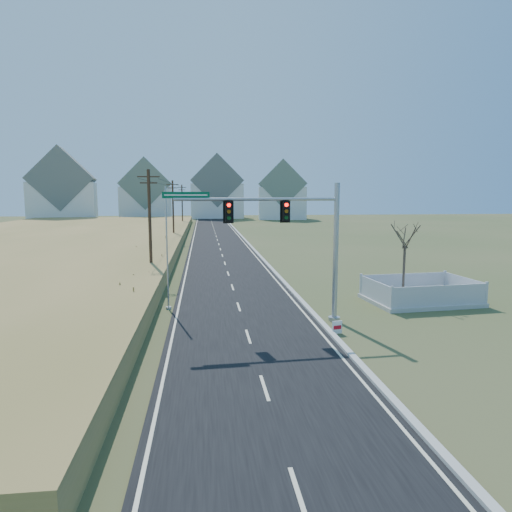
# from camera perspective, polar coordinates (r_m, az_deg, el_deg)

# --- Properties ---
(ground) EXTENTS (260.00, 260.00, 0.00)m
(ground) POSITION_cam_1_polar(r_m,az_deg,el_deg) (24.61, -1.45, -8.75)
(ground) COLOR #3E4E25
(ground) RESTS_ON ground
(road) EXTENTS (8.00, 180.00, 0.06)m
(road) POSITION_cam_1_polar(r_m,az_deg,el_deg) (73.87, -4.95, 2.30)
(road) COLOR black
(road) RESTS_ON ground
(curb) EXTENTS (0.30, 180.00, 0.18)m
(curb) POSITION_cam_1_polar(r_m,az_deg,el_deg) (74.10, -1.73, 2.39)
(curb) COLOR #B2AFA8
(curb) RESTS_ON ground
(reed_marsh) EXTENTS (38.00, 110.00, 1.30)m
(reed_marsh) POSITION_cam_1_polar(r_m,az_deg,el_deg) (67.48, -25.51, 1.59)
(reed_marsh) COLOR #AE884E
(reed_marsh) RESTS_ON ground
(utility_pole_near) EXTENTS (1.80, 0.26, 9.00)m
(utility_pole_near) POSITION_cam_1_polar(r_m,az_deg,el_deg) (38.83, -13.13, 4.14)
(utility_pole_near) COLOR #422D1E
(utility_pole_near) RESTS_ON ground
(utility_pole_mid) EXTENTS (1.80, 0.26, 9.00)m
(utility_pole_mid) POSITION_cam_1_polar(r_m,az_deg,el_deg) (68.69, -10.32, 5.69)
(utility_pole_mid) COLOR #422D1E
(utility_pole_mid) RESTS_ON ground
(utility_pole_far) EXTENTS (1.80, 0.26, 9.00)m
(utility_pole_far) POSITION_cam_1_polar(r_m,az_deg,el_deg) (98.63, -9.21, 6.29)
(utility_pole_far) COLOR #422D1E
(utility_pole_far) RESTS_ON ground
(condo_nw) EXTENTS (17.69, 13.38, 19.05)m
(condo_nw) POSITION_cam_1_polar(r_m,az_deg,el_deg) (128.62, -23.01, 7.44)
(condo_nw) COLOR silver
(condo_nw) RESTS_ON ground
(condo_nnw) EXTENTS (14.93, 11.17, 17.03)m
(condo_nnw) POSITION_cam_1_polar(r_m,az_deg,el_deg) (132.47, -13.61, 7.49)
(condo_nnw) COLOR silver
(condo_nnw) RESTS_ON ground
(condo_n) EXTENTS (15.27, 10.20, 18.54)m
(condo_n) POSITION_cam_1_polar(r_m,az_deg,el_deg) (135.57, -4.92, 7.96)
(condo_n) COLOR silver
(condo_n) RESTS_ON ground
(condo_ne) EXTENTS (14.12, 10.51, 16.52)m
(condo_ne) POSITION_cam_1_polar(r_m,az_deg,el_deg) (129.41, 3.26, 7.65)
(condo_ne) COLOR silver
(condo_ne) RESTS_ON ground
(traffic_signal_mast) EXTENTS (9.53, 0.90, 7.59)m
(traffic_signal_mast) POSITION_cam_1_polar(r_m,az_deg,el_deg) (24.57, 5.81, 2.19)
(traffic_signal_mast) COLOR #9EA0A5
(traffic_signal_mast) RESTS_ON ground
(fence_enclosure) EXTENTS (7.06, 5.14, 1.53)m
(fence_enclosure) POSITION_cam_1_polar(r_m,az_deg,el_deg) (31.65, 19.83, -4.93)
(fence_enclosure) COLOR #B7B5AD
(fence_enclosure) RESTS_ON ground
(open_sign) EXTENTS (0.53, 0.16, 0.66)m
(open_sign) POSITION_cam_1_polar(r_m,az_deg,el_deg) (23.52, 10.11, -8.76)
(open_sign) COLOR white
(open_sign) RESTS_ON ground
(flagpole) EXTENTS (0.34, 0.34, 7.46)m
(flagpole) POSITION_cam_1_polar(r_m,az_deg,el_deg) (28.04, -11.03, -0.62)
(flagpole) COLOR #B7B5AD
(flagpole) RESTS_ON ground
(bare_tree) EXTENTS (2.06, 2.06, 5.47)m
(bare_tree) POSITION_cam_1_polar(r_m,az_deg,el_deg) (31.29, 18.18, 2.63)
(bare_tree) COLOR #4C3F33
(bare_tree) RESTS_ON ground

